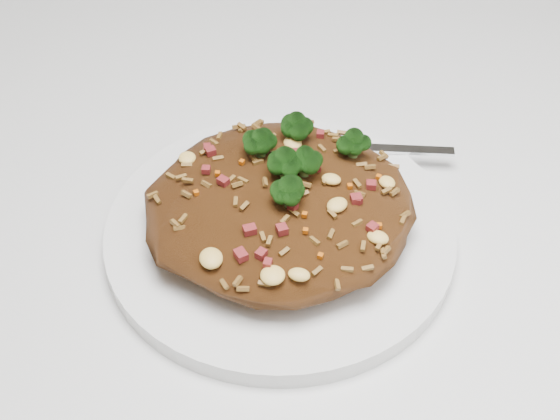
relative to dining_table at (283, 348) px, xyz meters
The scene contains 4 objects.
dining_table is the anchor object (origin of this frame).
plate 0.10m from the dining_table, 87.54° to the left, with size 0.24×0.24×0.01m, color white.
fried_rice 0.13m from the dining_table, 86.49° to the left, with size 0.18×0.17×0.06m.
fork 0.16m from the dining_table, 55.93° to the left, with size 0.16×0.04×0.00m.
Camera 1 is at (-0.04, -0.34, 1.15)m, focal length 50.00 mm.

